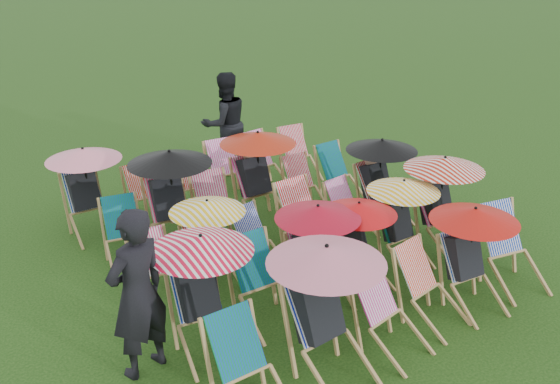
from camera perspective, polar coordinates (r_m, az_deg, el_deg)
ground at (r=8.99m, az=0.96°, el=-6.02°), size 100.00×100.00×0.00m
deckchair_0 at (r=6.20m, az=-2.72°, el=-16.10°), size 0.64×0.89×0.96m
deckchair_1 at (r=6.51m, az=4.46°, el=-10.81°), size 1.23×1.30×1.46m
deckchair_2 at (r=7.09m, az=10.17°, el=-10.98°), size 0.74×0.94×0.93m
deckchair_3 at (r=7.66m, az=13.73°, el=-8.47°), size 0.73×0.93×0.92m
deckchair_4 at (r=7.99m, az=17.21°, el=-5.68°), size 1.08×1.14×1.28m
deckchair_5 at (r=8.68m, az=20.54°, el=-4.97°), size 0.85×1.05×1.02m
deckchair_6 at (r=6.91m, az=-7.06°, el=-9.18°), size 1.15×1.22×1.36m
deckchair_7 at (r=7.45m, az=-1.43°, el=-8.39°), size 0.68×0.93×0.99m
deckchair_8 at (r=7.75m, az=3.56°, el=-5.61°), size 1.07×1.11×1.26m
deckchair_9 at (r=8.10m, az=7.40°, el=-4.81°), size 0.98×1.07×1.17m
deckchair_10 at (r=8.77m, az=11.23°, el=-2.63°), size 1.01×1.04×1.19m
deckchair_11 at (r=9.28m, az=14.78°, el=-0.89°), size 1.14×1.20×1.36m
deckchair_12 at (r=7.94m, az=-11.10°, el=-7.18°), size 0.63×0.84×0.87m
deckchair_13 at (r=8.12m, az=-6.41°, el=-4.63°), size 0.99×1.04×1.17m
deckchair_14 at (r=8.51m, az=-1.83°, el=-4.58°), size 0.69×0.86×0.85m
deckchair_15 at (r=8.96m, az=2.59°, el=-2.55°), size 0.67×0.93×0.99m
deckchair_16 at (r=9.49m, az=6.55°, el=-1.67°), size 0.64×0.82×0.83m
deckchair_17 at (r=9.92m, az=9.36°, el=1.11°), size 1.12×1.19×1.33m
deckchair_18 at (r=8.93m, az=-13.98°, el=-3.78°), size 0.74×0.91×0.88m
deckchair_19 at (r=9.12m, az=-9.89°, el=-0.58°), size 1.21×1.29×1.44m
deckchair_20 at (r=9.42m, az=-5.77°, el=-1.47°), size 0.75×0.95×0.94m
deckchair_21 at (r=9.84m, az=-1.88°, el=1.55°), size 1.20×1.24×1.42m
deckchair_22 at (r=10.31m, az=2.36°, el=0.65°), size 0.59×0.81×0.85m
deckchair_23 at (r=10.72m, az=5.60°, el=1.65°), size 0.63×0.86×0.92m
deckchair_24 at (r=9.84m, az=-17.25°, el=0.13°), size 1.12×1.17×1.33m
deckchair_25 at (r=10.17m, az=-12.12°, el=-0.25°), size 0.56×0.78×0.84m
deckchair_26 at (r=10.36m, az=-8.72°, el=0.44°), size 0.65×0.83×0.83m
deckchair_27 at (r=10.81m, az=-4.74°, el=1.93°), size 0.70×0.92×0.93m
deckchair_28 at (r=11.08m, az=-1.36°, el=2.67°), size 0.73×0.95×0.97m
deckchair_29 at (r=11.64m, az=1.84°, el=3.51°), size 0.68×0.89×0.90m
person_left at (r=6.59m, az=-12.92°, el=-9.06°), size 0.79×0.62×1.90m
person_rear at (r=11.73m, az=-5.04°, el=6.26°), size 1.00×0.81×1.93m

